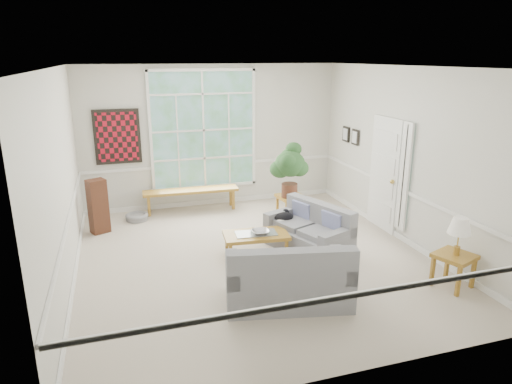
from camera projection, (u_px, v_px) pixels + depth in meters
floor at (254, 258)px, 7.42m from camera, size 5.50×6.00×0.01m
ceiling at (253, 67)px, 6.56m from camera, size 5.50×6.00×0.02m
wall_back at (213, 136)px, 9.74m from camera, size 5.50×0.02×3.00m
wall_front at (348, 241)px, 4.25m from camera, size 5.50×0.02×3.00m
wall_left at (61, 182)px, 6.21m from camera, size 0.02×6.00×3.00m
wall_right at (408, 157)px, 7.78m from camera, size 0.02×6.00×3.00m
window_back at (204, 130)px, 9.60m from camera, size 2.30×0.08×2.40m
entry_door at (384, 174)px, 8.44m from camera, size 0.08×0.90×2.10m
door_sidelight at (405, 177)px, 7.84m from camera, size 0.08×0.26×1.90m
wall_art at (117, 137)px, 9.11m from camera, size 0.90×0.06×1.10m
wall_frame_near at (355, 137)px, 9.35m from camera, size 0.04×0.26×0.32m
wall_frame_far at (346, 134)px, 9.72m from camera, size 0.04×0.26×0.32m
loveseat_right at (308, 228)px, 7.59m from camera, size 1.24×1.63×0.79m
loveseat_front at (288, 271)px, 5.98m from camera, size 1.76×1.16×0.88m
coffee_table at (256, 245)px, 7.44m from camera, size 1.09×0.67×0.39m
pewter_bowl at (261, 232)px, 7.35m from camera, size 0.38×0.38×0.08m
window_bench at (191, 200)px, 9.62m from camera, size 1.99×0.47×0.46m
end_table at (291, 208)px, 9.08m from camera, size 0.55×0.55×0.50m
houseplant at (290, 170)px, 8.77m from camera, size 0.73×0.73×1.08m
side_table at (453, 271)px, 6.42m from camera, size 0.63×0.63×0.50m
table_lamp at (459, 236)px, 6.27m from camera, size 0.44×0.44×0.54m
pet_bed at (137, 217)px, 9.11m from camera, size 0.57×0.57×0.13m
floor_speaker at (98, 206)px, 8.35m from camera, size 0.39×0.36×1.01m
cat at (284, 216)px, 7.89m from camera, size 0.43×0.39×0.17m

